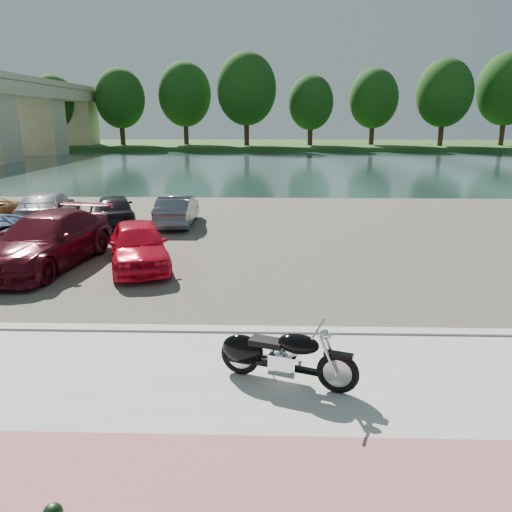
{
  "coord_description": "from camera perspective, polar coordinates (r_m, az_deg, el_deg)",
  "views": [
    {
      "loc": [
        0.44,
        -7.36,
        4.25
      ],
      "look_at": [
        0.1,
        4.06,
        1.1
      ],
      "focal_mm": 35.0,
      "sensor_mm": 36.0,
      "label": 1
    }
  ],
  "objects": [
    {
      "name": "ground",
      "position": [
        8.51,
        -1.56,
        -14.56
      ],
      "size": [
        200.0,
        200.0,
        0.0
      ],
      "primitive_type": "plane",
      "color": "#595447",
      "rests_on": "ground"
    },
    {
      "name": "far_bank",
      "position": [
        79.46,
        1.4,
        12.57
      ],
      "size": [
        120.0,
        24.0,
        0.6
      ],
      "primitive_type": "cube",
      "color": "#214A1A",
      "rests_on": "ground"
    },
    {
      "name": "car_3",
      "position": [
        15.84,
        -22.8,
        1.65
      ],
      "size": [
        2.83,
        5.54,
        1.54
      ],
      "primitive_type": "imported",
      "rotation": [
        0.0,
        0.0,
        -0.13
      ],
      "color": "#4D0B17",
      "rests_on": "parking_lot"
    },
    {
      "name": "parking_lot",
      "position": [
        18.84,
        0.31,
        2.45
      ],
      "size": [
        60.0,
        18.0,
        0.04
      ],
      "primitive_type": "cube",
      "color": "#464138",
      "rests_on": "ground"
    },
    {
      "name": "motorcycle",
      "position": [
        8.24,
        2.13,
        -11.19
      ],
      "size": [
        2.25,
        1.06,
        1.05
      ],
      "rotation": [
        0.0,
        0.0,
        -0.34
      ],
      "color": "black",
      "rests_on": "promenade"
    },
    {
      "name": "car_9",
      "position": [
        20.68,
        -8.98,
        5.23
      ],
      "size": [
        1.36,
        3.77,
        1.24
      ],
      "primitive_type": "imported",
      "rotation": [
        0.0,
        0.0,
        3.15
      ],
      "color": "slate",
      "rests_on": "parking_lot"
    },
    {
      "name": "car_4",
      "position": [
        14.91,
        -13.28,
        1.29
      ],
      "size": [
        2.73,
        4.27,
        1.35
      ],
      "primitive_type": "imported",
      "rotation": [
        0.0,
        0.0,
        0.31
      ],
      "color": "red",
      "rests_on": "parking_lot"
    },
    {
      "name": "car_8",
      "position": [
        21.14,
        -15.91,
        5.13
      ],
      "size": [
        2.73,
        4.09,
        1.29
      ],
      "primitive_type": "imported",
      "rotation": [
        0.0,
        0.0,
        3.49
      ],
      "color": "black",
      "rests_on": "parking_lot"
    },
    {
      "name": "river",
      "position": [
        47.55,
        1.17,
        10.29
      ],
      "size": [
        120.0,
        40.0,
        0.0
      ],
      "primitive_type": "cube",
      "color": "#1B322D",
      "rests_on": "ground"
    },
    {
      "name": "pink_path",
      "position": [
        6.4,
        -2.94,
        -24.97
      ],
      "size": [
        60.0,
        2.0,
        0.01
      ],
      "primitive_type": "cube",
      "color": "#AC6165",
      "rests_on": "promenade"
    },
    {
      "name": "promenade",
      "position": [
        7.63,
        -2.0,
        -17.98
      ],
      "size": [
        60.0,
        6.0,
        0.1
      ],
      "primitive_type": "cube",
      "color": "#A7A59D",
      "rests_on": "ground"
    },
    {
      "name": "car_7",
      "position": [
        21.79,
        -22.74,
        4.95
      ],
      "size": [
        2.88,
        5.12,
        1.4
      ],
      "primitive_type": "imported",
      "rotation": [
        0.0,
        0.0,
        3.34
      ],
      "color": "#A1A0A9",
      "rests_on": "parking_lot"
    },
    {
      "name": "far_trees",
      "position": [
        73.33,
        4.99,
        17.9
      ],
      "size": [
        70.25,
        10.68,
        12.52
      ],
      "color": "#361F13",
      "rests_on": "far_bank"
    },
    {
      "name": "kerb",
      "position": [
        10.26,
        -0.93,
        -8.63
      ],
      "size": [
        60.0,
        0.3,
        0.14
      ],
      "primitive_type": "cube",
      "color": "#A7A59D",
      "rests_on": "ground"
    }
  ]
}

